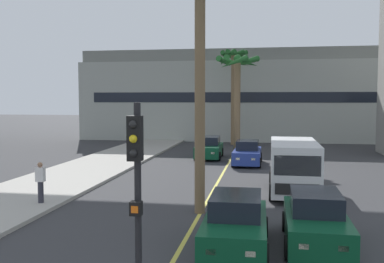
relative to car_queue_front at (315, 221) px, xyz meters
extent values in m
cube|color=#ADA89E|center=(-11.82, 3.11, -0.65)|extent=(4.80, 80.00, 0.15)
cube|color=#DBCC4C|center=(-3.82, 11.11, -0.72)|extent=(0.14, 56.00, 0.01)
cube|color=#ADB2A8|center=(-3.82, 34.19, 3.29)|extent=(33.45, 8.00, 8.03)
cube|color=gray|center=(-3.82, 34.19, 7.91)|extent=(32.78, 7.20, 1.20)
cube|color=black|center=(-3.82, 30.17, 3.69)|extent=(30.10, 0.04, 1.00)
cube|color=#0C4728|center=(0.00, -0.03, -0.14)|extent=(1.77, 4.13, 0.80)
cube|color=black|center=(0.00, 0.12, 0.54)|extent=(1.43, 2.07, 0.60)
cube|color=#F2EDCC|center=(0.43, -2.05, -0.09)|extent=(0.24, 0.08, 0.14)
cube|color=#F2EDCC|center=(-0.50, -2.03, -0.09)|extent=(0.24, 0.08, 0.14)
cylinder|color=black|center=(0.79, -1.32, -0.40)|extent=(0.23, 0.64, 0.64)
cylinder|color=black|center=(-0.83, -1.29, -0.40)|extent=(0.23, 0.64, 0.64)
cylinder|color=black|center=(0.83, 1.22, -0.40)|extent=(0.23, 0.64, 0.64)
cylinder|color=black|center=(-0.79, 1.25, -0.40)|extent=(0.23, 0.64, 0.64)
cube|color=#0C4728|center=(-5.40, 18.18, -0.14)|extent=(1.78, 4.13, 0.80)
cube|color=black|center=(-5.40, 18.33, 0.54)|extent=(1.43, 2.08, 0.60)
cube|color=#F2EDCC|center=(-4.89, 16.18, -0.09)|extent=(0.24, 0.08, 0.14)
cube|color=#F2EDCC|center=(-5.83, 16.16, -0.09)|extent=(0.24, 0.08, 0.14)
cylinder|color=black|center=(-4.57, 16.92, -0.40)|extent=(0.23, 0.64, 0.64)
cylinder|color=black|center=(-6.18, 16.89, -0.40)|extent=(0.23, 0.64, 0.64)
cylinder|color=black|center=(-4.61, 19.46, -0.40)|extent=(0.23, 0.64, 0.64)
cylinder|color=black|center=(-6.23, 19.43, -0.40)|extent=(0.23, 0.64, 0.64)
cube|color=navy|center=(-2.57, 15.61, -0.14)|extent=(1.76, 4.13, 0.80)
cube|color=black|center=(-2.57, 15.76, 0.54)|extent=(1.42, 2.07, 0.60)
cube|color=#F2EDCC|center=(-2.14, 13.60, -0.09)|extent=(0.24, 0.08, 0.14)
cube|color=#F2EDCC|center=(-3.07, 13.61, -0.09)|extent=(0.24, 0.08, 0.14)
cylinder|color=black|center=(-1.79, 14.33, -0.40)|extent=(0.23, 0.64, 0.64)
cylinder|color=black|center=(-3.40, 14.35, -0.40)|extent=(0.23, 0.64, 0.64)
cylinder|color=black|center=(-1.75, 16.87, -0.40)|extent=(0.23, 0.64, 0.64)
cylinder|color=black|center=(-3.36, 16.90, -0.40)|extent=(0.23, 0.64, 0.64)
cube|color=#0C4728|center=(-2.27, -0.78, -0.14)|extent=(1.73, 4.11, 0.80)
cube|color=black|center=(-2.27, -0.63, 0.54)|extent=(1.41, 2.06, 0.60)
cube|color=#F2EDCC|center=(-1.79, -2.78, -0.09)|extent=(0.24, 0.08, 0.14)
cube|color=#F2EDCC|center=(-2.72, -2.79, -0.09)|extent=(0.24, 0.08, 0.14)
cylinder|color=black|center=(-1.45, -2.04, -0.40)|extent=(0.22, 0.64, 0.64)
cylinder|color=black|center=(-3.07, -2.05, -0.40)|extent=(0.22, 0.64, 0.64)
cylinder|color=black|center=(-1.47, 0.50, -0.40)|extent=(0.22, 0.64, 0.64)
cylinder|color=black|center=(-3.08, 0.49, -0.40)|extent=(0.22, 0.64, 0.64)
cube|color=white|center=(-0.18, 7.04, 0.59)|extent=(2.06, 5.22, 2.10)
cube|color=black|center=(-0.21, 4.48, 0.94)|extent=(1.80, 0.10, 0.80)
cube|color=black|center=(-0.21, 4.42, 0.01)|extent=(1.70, 0.08, 0.44)
cylinder|color=black|center=(0.75, 5.47, -0.34)|extent=(0.27, 0.76, 0.76)
cylinder|color=black|center=(-1.15, 5.49, -0.34)|extent=(0.27, 0.76, 0.76)
cylinder|color=black|center=(0.79, 8.59, -0.34)|extent=(0.27, 0.76, 0.76)
cylinder|color=black|center=(-1.11, 8.61, -0.34)|extent=(0.27, 0.76, 0.76)
cylinder|color=black|center=(-3.64, -5.73, 1.38)|extent=(0.12, 0.12, 4.20)
cube|color=black|center=(-3.64, -5.87, 2.88)|extent=(0.24, 0.20, 0.76)
sphere|color=black|center=(-3.64, -5.97, 3.12)|extent=(0.14, 0.14, 0.14)
sphere|color=yellow|center=(-3.64, -5.97, 2.88)|extent=(0.14, 0.14, 0.14)
sphere|color=black|center=(-3.64, -5.97, 2.64)|extent=(0.14, 0.14, 0.14)
cube|color=black|center=(-3.64, -5.85, 1.68)|extent=(0.20, 0.16, 0.24)
cube|color=orange|center=(-3.64, -5.93, 1.68)|extent=(0.12, 0.03, 0.12)
cylinder|color=brown|center=(-3.85, 3.07, 3.63)|extent=(0.39, 0.39, 8.69)
cylinder|color=brown|center=(-3.50, 19.63, 2.80)|extent=(0.46, 0.46, 7.05)
sphere|color=#236028|center=(-3.50, 19.63, 6.48)|extent=(0.60, 0.60, 0.60)
cone|color=#236028|center=(-2.47, 19.50, 6.27)|extent=(0.69, 2.16, 0.84)
cone|color=#236028|center=(-2.77, 20.36, 6.20)|extent=(1.81, 1.81, 0.96)
cone|color=#236028|center=(-3.70, 20.65, 6.27)|extent=(2.17, 0.84, 0.85)
cone|color=#236028|center=(-4.48, 19.99, 6.26)|extent=(1.16, 2.14, 0.86)
cone|color=#236028|center=(-4.49, 19.31, 6.30)|extent=(1.06, 2.16, 0.78)
cone|color=#236028|center=(-3.68, 18.60, 6.13)|extent=(2.15, 0.78, 1.08)
cone|color=#236028|center=(-2.74, 18.92, 6.26)|extent=(1.77, 1.86, 0.85)
cylinder|color=brown|center=(-4.36, 27.90, 3.47)|extent=(0.48, 0.48, 8.38)
sphere|color=#236028|center=(-4.36, 27.90, 7.81)|extent=(0.60, 0.60, 0.60)
cone|color=#236028|center=(-3.54, 28.02, 7.62)|extent=(0.68, 1.75, 0.80)
cone|color=#236028|center=(-3.66, 28.34, 7.51)|extent=(1.28, 1.66, 0.98)
cone|color=#236028|center=(-4.15, 28.69, 7.46)|extent=(1.74, 0.85, 1.06)
cone|color=#236028|center=(-4.82, 28.58, 7.52)|extent=(1.65, 1.32, 0.97)
cone|color=#236028|center=(-5.15, 28.11, 7.47)|extent=(0.87, 1.74, 1.04)
cone|color=#236028|center=(-5.12, 27.59, 7.60)|extent=(1.04, 1.74, 0.84)
cone|color=#236028|center=(-4.82, 27.22, 7.56)|extent=(1.65, 1.33, 0.90)
cone|color=#236028|center=(-4.16, 27.10, 7.60)|extent=(1.76, 0.83, 0.84)
cone|color=#236028|center=(-3.73, 27.36, 7.57)|extent=(1.44, 1.57, 0.88)
cylinder|color=#2D2D38|center=(-10.22, 3.01, -0.15)|extent=(0.22, 0.22, 0.85)
cube|color=white|center=(-10.22, 3.01, 0.56)|extent=(0.34, 0.22, 0.56)
sphere|color=#9E7051|center=(-10.22, 3.01, 0.95)|extent=(0.20, 0.20, 0.20)
camera|label=1|loc=(-1.50, -12.96, 3.54)|focal=41.15mm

